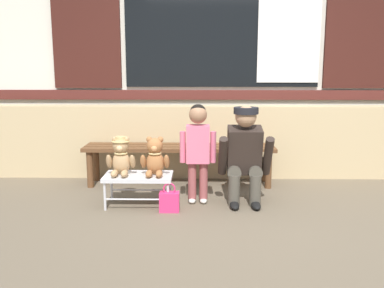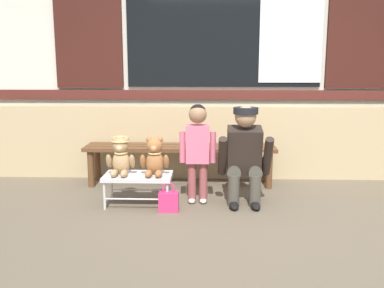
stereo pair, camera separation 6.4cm
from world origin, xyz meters
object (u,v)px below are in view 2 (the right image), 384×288
Objects in this scene: wooden_bench_long at (180,152)px; handbag_on_ground at (169,201)px; child_standing at (198,143)px; teddy_bear_plain at (155,158)px; adult_crouching at (245,155)px; teddy_bear_with_hat at (121,156)px; small_display_bench at (138,178)px.

wooden_bench_long is 0.95m from handbag_on_ground.
handbag_on_ground is (-0.26, -0.26, -0.50)m from child_standing.
teddy_bear_plain is 0.86m from adult_crouching.
child_standing is 3.52× the size of handbag_on_ground.
handbag_on_ground is (-0.05, -0.90, -0.28)m from wooden_bench_long.
teddy_bear_with_hat reaches higher than handbag_on_ground.
teddy_bear_plain is at bearing 0.51° from small_display_bench.
adult_crouching is at bearing 5.38° from teddy_bear_plain.
adult_crouching is (0.45, -0.01, -0.11)m from child_standing.
adult_crouching is at bearing 19.44° from handbag_on_ground.
child_standing is (0.40, 0.09, 0.13)m from teddy_bear_plain.
child_standing is at bearing 7.22° from teddy_bear_with_hat.
wooden_bench_long is at bearing 135.35° from adult_crouching.
child_standing is 0.47m from adult_crouching.
teddy_bear_with_hat reaches higher than wooden_bench_long.
child_standing reaches higher than wooden_bench_long.
wooden_bench_long is 3.28× the size of small_display_bench.
teddy_bear_with_hat is at bearing -125.06° from wooden_bench_long.
teddy_bear_plain reaches higher than small_display_bench.
wooden_bench_long is 2.19× the size of child_standing.
teddy_bear_with_hat is 0.38× the size of adult_crouching.
small_display_bench is 0.26m from teddy_bear_with_hat.
teddy_bear_plain reaches higher than wooden_bench_long.
teddy_bear_with_hat is 1.34× the size of handbag_on_ground.
teddy_bear_with_hat is 0.74m from child_standing.
handbag_on_ground is (0.30, -0.17, -0.17)m from small_display_bench.
child_standing is at bearing -72.05° from wooden_bench_long.
teddy_bear_with_hat is 0.62m from handbag_on_ground.
wooden_bench_long is 0.71m from child_standing.
teddy_bear_with_hat is (-0.51, -0.73, 0.10)m from wooden_bench_long.
teddy_bear_with_hat reaches higher than small_display_bench.
adult_crouching is at bearing -44.65° from wooden_bench_long.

